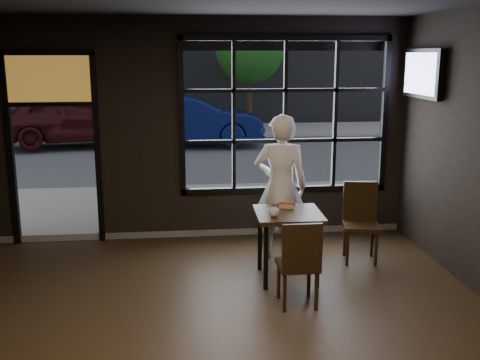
{
  "coord_description": "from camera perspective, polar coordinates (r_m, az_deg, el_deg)",
  "views": [
    {
      "loc": [
        -0.33,
        -4.55,
        2.68
      ],
      "look_at": [
        0.4,
        2.2,
        1.15
      ],
      "focal_mm": 42.0,
      "sensor_mm": 36.0,
      "label": 1
    }
  ],
  "objects": [
    {
      "name": "cafe_table",
      "position": [
        6.84,
        4.87,
        -6.64
      ],
      "size": [
        0.8,
        0.8,
        0.84
      ],
      "primitive_type": "cube",
      "rotation": [
        0.0,
        0.0,
        -0.03
      ],
      "color": "black",
      "rests_on": "floor"
    },
    {
      "name": "floor",
      "position": [
        5.3,
        -1.83,
        -17.83
      ],
      "size": [
        6.0,
        7.0,
        0.02
      ],
      "primitive_type": "cube",
      "color": "black",
      "rests_on": "ground"
    },
    {
      "name": "maroon_car",
      "position": [
        17.06,
        -16.17,
        6.2
      ],
      "size": [
        4.91,
        2.62,
        1.59
      ],
      "primitive_type": "imported",
      "rotation": [
        0.0,
        0.0,
        1.74
      ],
      "color": "#330C0E",
      "rests_on": "street_asphalt"
    },
    {
      "name": "chair_near",
      "position": [
        6.14,
        5.88,
        -8.29
      ],
      "size": [
        0.43,
        0.43,
        0.98
      ],
      "primitive_type": "cube",
      "rotation": [
        0.0,
        0.0,
        3.15
      ],
      "color": "black",
      "rests_on": "floor"
    },
    {
      "name": "street_asphalt",
      "position": [
        28.68,
        -5.52,
        7.26
      ],
      "size": [
        60.0,
        41.0,
        0.04
      ],
      "primitive_type": "cube",
      "color": "#545456",
      "rests_on": "ground"
    },
    {
      "name": "stained_transom",
      "position": [
        8.25,
        -18.83,
        9.74
      ],
      "size": [
        1.2,
        0.06,
        0.7
      ],
      "primitive_type": "cube",
      "color": "orange",
      "rests_on": "ground"
    },
    {
      "name": "hotdog",
      "position": [
        6.88,
        4.77,
        -2.62
      ],
      "size": [
        0.21,
        0.13,
        0.06
      ],
      "primitive_type": null,
      "rotation": [
        0.0,
        0.0,
        -0.28
      ],
      "color": "tan",
      "rests_on": "cafe_table"
    },
    {
      "name": "tree_left",
      "position": [
        19.98,
        -11.19,
        12.48
      ],
      "size": [
        2.23,
        2.23,
        3.8
      ],
      "color": "#332114",
      "rests_on": "street_asphalt"
    },
    {
      "name": "man",
      "position": [
        7.42,
        4.14,
        -0.69
      ],
      "size": [
        0.77,
        0.56,
        1.93
      ],
      "primitive_type": "imported",
      "rotation": [
        0.0,
        0.0,
        2.99
      ],
      "color": "white",
      "rests_on": "floor"
    },
    {
      "name": "tv",
      "position": [
        8.03,
        18.1,
        10.24
      ],
      "size": [
        0.13,
        1.12,
        0.65
      ],
      "primitive_type": "cube",
      "color": "black",
      "rests_on": "wall_right"
    },
    {
      "name": "window_frame",
      "position": [
        8.25,
        4.59,
        6.53
      ],
      "size": [
        3.06,
        0.12,
        2.28
      ],
      "primitive_type": "cube",
      "color": "black",
      "rests_on": "ground"
    },
    {
      "name": "cup",
      "position": [
        6.51,
        3.48,
        -3.31
      ],
      "size": [
        0.15,
        0.15,
        0.1
      ],
      "primitive_type": "imported",
      "rotation": [
        0.0,
        0.0,
        -0.22
      ],
      "color": "silver",
      "rests_on": "cafe_table"
    },
    {
      "name": "chair_window",
      "position": [
        7.52,
        12.2,
        -4.33
      ],
      "size": [
        0.53,
        0.53,
        1.03
      ],
      "primitive_type": "cube",
      "rotation": [
        0.0,
        0.0,
        -0.2
      ],
      "color": "black",
      "rests_on": "floor"
    },
    {
      "name": "tree_right",
      "position": [
        19.66,
        0.99,
        13.15
      ],
      "size": [
        2.36,
        2.36,
        4.02
      ],
      "color": "#332114",
      "rests_on": "street_asphalt"
    },
    {
      "name": "navy_car",
      "position": [
        16.48,
        -5.19,
        6.12
      ],
      "size": [
        4.3,
        1.56,
        1.41
      ],
      "primitive_type": "imported",
      "rotation": [
        0.0,
        0.0,
        1.55
      ],
      "color": "#0A144A",
      "rests_on": "street_asphalt"
    }
  ]
}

